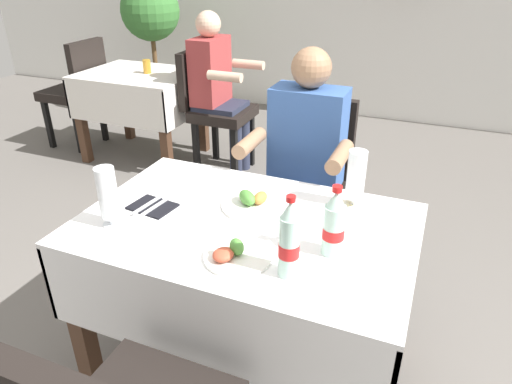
{
  "coord_description": "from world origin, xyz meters",
  "views": [
    {
      "loc": [
        0.5,
        -1.2,
        1.65
      ],
      "look_at": [
        -0.1,
        0.25,
        0.83
      ],
      "focal_mm": 32.46,
      "sensor_mm": 36.0,
      "label": 1
    }
  ],
  "objects_px": {
    "cola_bottle_primary": "(289,241)",
    "cola_bottle_secondary": "(334,225)",
    "plate_far_diner": "(253,203)",
    "background_chair_left": "(78,87)",
    "seated_diner_far": "(303,162)",
    "potted_plant_corner": "(152,28)",
    "beer_glass_left": "(356,179)",
    "background_table_tumbler": "(147,66)",
    "main_dining_table": "(246,260)",
    "beer_glass_middle": "(108,195)",
    "background_dining_table": "(141,95)",
    "background_patron": "(217,85)",
    "plate_near_camera": "(235,254)",
    "napkin_cutlery_set": "(153,206)",
    "chair_far_diner_seat": "(306,181)",
    "background_chair_right": "(213,104)"
  },
  "relations": [
    {
      "from": "cola_bottle_primary",
      "to": "cola_bottle_secondary",
      "type": "height_order",
      "value": "cola_bottle_primary"
    },
    {
      "from": "plate_far_diner",
      "to": "background_chair_left",
      "type": "relative_size",
      "value": 0.27
    },
    {
      "from": "seated_diner_far",
      "to": "potted_plant_corner",
      "type": "height_order",
      "value": "potted_plant_corner"
    },
    {
      "from": "beer_glass_left",
      "to": "cola_bottle_primary",
      "type": "xyz_separation_m",
      "value": [
        -0.1,
        -0.52,
        0.01
      ]
    },
    {
      "from": "background_chair_left",
      "to": "background_table_tumbler",
      "type": "height_order",
      "value": "background_chair_left"
    },
    {
      "from": "main_dining_table",
      "to": "cola_bottle_primary",
      "type": "distance_m",
      "value": 0.45
    },
    {
      "from": "beer_glass_middle",
      "to": "background_dining_table",
      "type": "bearing_deg",
      "value": 122.9
    },
    {
      "from": "cola_bottle_primary",
      "to": "background_table_tumbler",
      "type": "bearing_deg",
      "value": 132.8
    },
    {
      "from": "background_dining_table",
      "to": "background_patron",
      "type": "relative_size",
      "value": 0.75
    },
    {
      "from": "plate_near_camera",
      "to": "beer_glass_middle",
      "type": "bearing_deg",
      "value": 177.81
    },
    {
      "from": "plate_far_diner",
      "to": "background_dining_table",
      "type": "bearing_deg",
      "value": 135.48
    },
    {
      "from": "cola_bottle_primary",
      "to": "cola_bottle_secondary",
      "type": "distance_m",
      "value": 0.19
    },
    {
      "from": "cola_bottle_secondary",
      "to": "cola_bottle_primary",
      "type": "bearing_deg",
      "value": -120.42
    },
    {
      "from": "plate_near_camera",
      "to": "background_table_tumbler",
      "type": "relative_size",
      "value": 2.08
    },
    {
      "from": "plate_far_diner",
      "to": "seated_diner_far",
      "type": "bearing_deg",
      "value": 86.73
    },
    {
      "from": "beer_glass_left",
      "to": "background_table_tumbler",
      "type": "height_order",
      "value": "beer_glass_left"
    },
    {
      "from": "cola_bottle_primary",
      "to": "background_chair_left",
      "type": "height_order",
      "value": "cola_bottle_primary"
    },
    {
      "from": "napkin_cutlery_set",
      "to": "background_chair_left",
      "type": "bearing_deg",
      "value": 137.69
    },
    {
      "from": "chair_far_diner_seat",
      "to": "background_chair_left",
      "type": "distance_m",
      "value": 2.68
    },
    {
      "from": "background_patron",
      "to": "cola_bottle_secondary",
      "type": "bearing_deg",
      "value": -54.07
    },
    {
      "from": "beer_glass_middle",
      "to": "background_dining_table",
      "type": "relative_size",
      "value": 0.24
    },
    {
      "from": "chair_far_diner_seat",
      "to": "background_table_tumbler",
      "type": "xyz_separation_m",
      "value": [
        -1.7,
        1.06,
        0.25
      ]
    },
    {
      "from": "beer_glass_left",
      "to": "background_dining_table",
      "type": "distance_m",
      "value": 2.65
    },
    {
      "from": "seated_diner_far",
      "to": "napkin_cutlery_set",
      "type": "xyz_separation_m",
      "value": [
        -0.4,
        -0.73,
        0.04
      ]
    },
    {
      "from": "cola_bottle_secondary",
      "to": "napkin_cutlery_set",
      "type": "distance_m",
      "value": 0.74
    },
    {
      "from": "plate_far_diner",
      "to": "background_dining_table",
      "type": "distance_m",
      "value": 2.47
    },
    {
      "from": "background_table_tumbler",
      "to": "potted_plant_corner",
      "type": "distance_m",
      "value": 1.33
    },
    {
      "from": "main_dining_table",
      "to": "background_chair_right",
      "type": "bearing_deg",
      "value": 120.63
    },
    {
      "from": "potted_plant_corner",
      "to": "napkin_cutlery_set",
      "type": "bearing_deg",
      "value": -56.54
    },
    {
      "from": "plate_far_diner",
      "to": "background_chair_left",
      "type": "bearing_deg",
      "value": 144.68
    },
    {
      "from": "cola_bottle_primary",
      "to": "potted_plant_corner",
      "type": "distance_m",
      "value": 4.17
    },
    {
      "from": "plate_far_diner",
      "to": "background_table_tumbler",
      "type": "distance_m",
      "value": 2.42
    },
    {
      "from": "napkin_cutlery_set",
      "to": "background_patron",
      "type": "height_order",
      "value": "background_patron"
    },
    {
      "from": "cola_bottle_primary",
      "to": "background_chair_left",
      "type": "bearing_deg",
      "value": 142.36
    },
    {
      "from": "plate_far_diner",
      "to": "beer_glass_middle",
      "type": "xyz_separation_m",
      "value": [
        -0.43,
        -0.33,
        0.11
      ]
    },
    {
      "from": "background_patron",
      "to": "background_table_tumbler",
      "type": "relative_size",
      "value": 11.45
    },
    {
      "from": "seated_diner_far",
      "to": "cola_bottle_primary",
      "type": "distance_m",
      "value": 0.97
    },
    {
      "from": "chair_far_diner_seat",
      "to": "background_dining_table",
      "type": "relative_size",
      "value": 1.02
    },
    {
      "from": "beer_glass_left",
      "to": "background_chair_left",
      "type": "distance_m",
      "value": 3.23
    },
    {
      "from": "background_chair_right",
      "to": "background_table_tumbler",
      "type": "xyz_separation_m",
      "value": [
        -0.6,
        0.01,
        0.25
      ]
    },
    {
      "from": "background_chair_left",
      "to": "napkin_cutlery_set",
      "type": "bearing_deg",
      "value": -42.31
    },
    {
      "from": "cola_bottle_primary",
      "to": "napkin_cutlery_set",
      "type": "distance_m",
      "value": 0.67
    },
    {
      "from": "chair_far_diner_seat",
      "to": "plate_far_diner",
      "type": "bearing_deg",
      "value": -91.78
    },
    {
      "from": "napkin_cutlery_set",
      "to": "background_dining_table",
      "type": "height_order",
      "value": "napkin_cutlery_set"
    },
    {
      "from": "seated_diner_far",
      "to": "plate_far_diner",
      "type": "xyz_separation_m",
      "value": [
        -0.03,
        -0.57,
        0.05
      ]
    },
    {
      "from": "beer_glass_middle",
      "to": "background_patron",
      "type": "distance_m",
      "value": 2.15
    },
    {
      "from": "background_chair_right",
      "to": "background_patron",
      "type": "xyz_separation_m",
      "value": [
        0.05,
        0.0,
        0.16
      ]
    },
    {
      "from": "main_dining_table",
      "to": "background_dining_table",
      "type": "bearing_deg",
      "value": 133.84
    },
    {
      "from": "beer_glass_middle",
      "to": "background_chair_left",
      "type": "relative_size",
      "value": 0.24
    },
    {
      "from": "chair_far_diner_seat",
      "to": "plate_near_camera",
      "type": "height_order",
      "value": "chair_far_diner_seat"
    }
  ]
}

